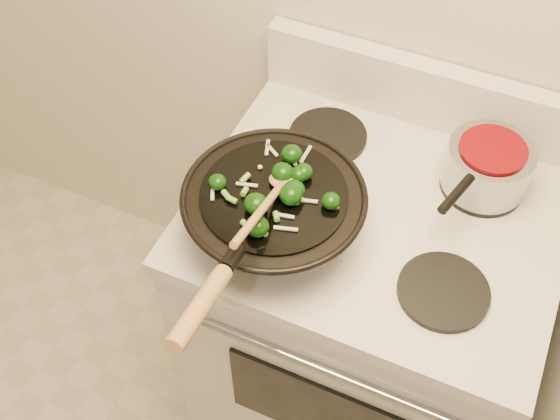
% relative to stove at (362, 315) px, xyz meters
% --- Properties ---
extents(stove, '(0.78, 0.67, 1.08)m').
position_rel_stove_xyz_m(stove, '(0.00, 0.00, 0.00)').
color(stove, silver).
rests_on(stove, ground).
extents(wok, '(0.37, 0.61, 0.25)m').
position_rel_stove_xyz_m(wok, '(-0.18, -0.16, 0.53)').
color(wok, black).
rests_on(wok, stove).
extents(stirfry, '(0.26, 0.26, 0.04)m').
position_rel_stove_xyz_m(stirfry, '(-0.17, -0.15, 0.59)').
color(stirfry, black).
rests_on(stirfry, wok).
extents(wooden_spoon, '(0.06, 0.27, 0.11)m').
position_rel_stove_xyz_m(wooden_spoon, '(-0.17, -0.19, 0.61)').
color(wooden_spoon, '#A37440').
rests_on(wooden_spoon, wok).
extents(saucepan, '(0.18, 0.29, 0.11)m').
position_rel_stove_xyz_m(saucepan, '(0.18, 0.15, 0.52)').
color(saucepan, '#979A9F').
rests_on(saucepan, stove).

